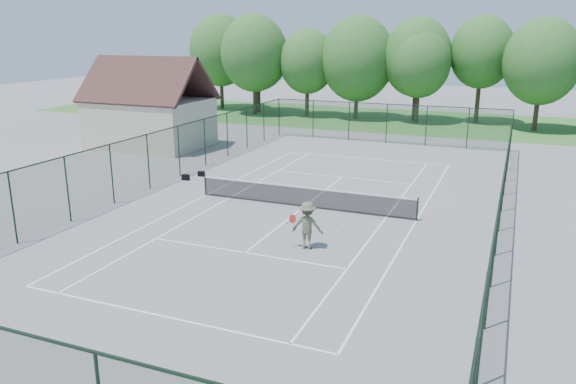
% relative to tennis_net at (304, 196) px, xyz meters
% --- Properties ---
extents(ground, '(140.00, 140.00, 0.00)m').
position_rel_tennis_net_xyz_m(ground, '(0.00, 0.00, -0.58)').
color(ground, gray).
rests_on(ground, ground).
extents(grass_far, '(80.00, 16.00, 0.01)m').
position_rel_tennis_net_xyz_m(grass_far, '(0.00, 30.00, -0.57)').
color(grass_far, '#3A7A2D').
rests_on(grass_far, ground).
extents(court_lines, '(11.05, 23.85, 0.01)m').
position_rel_tennis_net_xyz_m(court_lines, '(0.00, 0.00, -0.57)').
color(court_lines, white).
rests_on(court_lines, ground).
extents(tennis_net, '(11.08, 0.08, 1.10)m').
position_rel_tennis_net_xyz_m(tennis_net, '(0.00, 0.00, 0.00)').
color(tennis_net, black).
rests_on(tennis_net, ground).
extents(fence_enclosure, '(18.05, 36.05, 3.02)m').
position_rel_tennis_net_xyz_m(fence_enclosure, '(0.00, 0.00, 0.98)').
color(fence_enclosure, '#183421').
rests_on(fence_enclosure, ground).
extents(utility_building, '(8.60, 6.27, 6.63)m').
position_rel_tennis_net_xyz_m(utility_building, '(-16.00, 10.00, 2.54)').
color(utility_building, beige).
rests_on(utility_building, ground).
extents(tree_line_far, '(39.40, 6.40, 9.70)m').
position_rel_tennis_net_xyz_m(tree_line_far, '(0.00, 30.00, 5.42)').
color(tree_line_far, '#402F21').
rests_on(tree_line_far, ground).
extents(sports_bag_a, '(0.42, 0.25, 0.33)m').
position_rel_tennis_net_xyz_m(sports_bag_a, '(-8.20, 2.33, -0.41)').
color(sports_bag_a, black).
rests_on(sports_bag_a, ground).
extents(sports_bag_b, '(0.41, 0.29, 0.30)m').
position_rel_tennis_net_xyz_m(sports_bag_b, '(-7.81, 3.44, -0.43)').
color(sports_bag_b, black).
rests_on(sports_bag_b, ground).
extents(tennis_player, '(1.99, 0.86, 1.91)m').
position_rel_tennis_net_xyz_m(tennis_player, '(2.06, -5.01, 0.38)').
color(tennis_player, '#595C43').
rests_on(tennis_player, ground).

